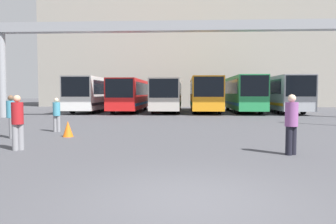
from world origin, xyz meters
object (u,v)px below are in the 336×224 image
at_px(bus_slot_3, 205,93).
at_px(pedestrian_mid_right, 18,121).
at_px(pedestrian_near_right, 11,115).
at_px(bus_slot_2, 168,94).
at_px(bus_slot_5, 279,92).
at_px(traffic_cone, 68,129).
at_px(pedestrian_mid_left, 291,123).
at_px(bus_slot_4, 243,92).
at_px(pedestrian_near_center, 57,114).
at_px(bus_slot_0, 94,93).
at_px(bus_slot_1, 130,93).

bearing_deg(bus_slot_3, pedestrian_mid_right, -108.43).
bearing_deg(pedestrian_near_right, bus_slot_2, -46.66).
bearing_deg(bus_slot_2, bus_slot_5, 0.34).
height_order(bus_slot_3, pedestrian_near_right, bus_slot_3).
height_order(bus_slot_3, traffic_cone, bus_slot_3).
xyz_separation_m(bus_slot_3, pedestrian_mid_left, (1.26, -22.12, -0.91)).
distance_m(pedestrian_mid_left, pedestrian_near_right, 10.64).
distance_m(bus_slot_4, pedestrian_near_center, 20.01).
distance_m(bus_slot_0, bus_slot_4, 14.45).
bearing_deg(pedestrian_near_right, pedestrian_mid_left, -137.92).
height_order(bus_slot_1, bus_slot_2, bus_slot_1).
distance_m(bus_slot_2, bus_slot_4, 7.26).
relative_size(bus_slot_2, bus_slot_5, 0.99).
relative_size(bus_slot_1, pedestrian_near_center, 6.75).
height_order(bus_slot_1, pedestrian_near_right, bus_slot_1).
height_order(bus_slot_1, pedestrian_mid_left, bus_slot_1).
bearing_deg(pedestrian_mid_right, bus_slot_1, 52.96).
relative_size(bus_slot_1, bus_slot_2, 0.92).
relative_size(bus_slot_0, traffic_cone, 16.93).
bearing_deg(pedestrian_near_right, bus_slot_5, -71.09).
bearing_deg(pedestrian_mid_right, bus_slot_5, 19.75).
height_order(bus_slot_1, pedestrian_mid_right, bus_slot_1).
xyz_separation_m(bus_slot_1, pedestrian_near_center, (-0.73, -16.56, -0.93)).
relative_size(bus_slot_1, pedestrian_mid_right, 6.13).
bearing_deg(bus_slot_0, bus_slot_1, -2.56).
distance_m(bus_slot_2, traffic_cone, 19.06).
bearing_deg(bus_slot_1, traffic_cone, -88.68).
xyz_separation_m(bus_slot_3, pedestrian_near_center, (-7.95, -16.83, -1.01)).
relative_size(bus_slot_3, pedestrian_mid_right, 6.43).
bearing_deg(pedestrian_mid_left, bus_slot_0, 89.57).
bearing_deg(pedestrian_near_right, traffic_cone, -107.05).
xyz_separation_m(bus_slot_0, bus_slot_4, (14.44, -0.42, 0.04)).
bearing_deg(bus_slot_3, pedestrian_mid_left, -86.75).
bearing_deg(bus_slot_4, bus_slot_3, 171.59).
height_order(bus_slot_2, pedestrian_mid_right, bus_slot_2).
bearing_deg(bus_slot_0, bus_slot_2, 2.59).
height_order(bus_slot_4, pedestrian_near_right, bus_slot_4).
relative_size(pedestrian_mid_left, pedestrian_near_right, 1.03).
bearing_deg(bus_slot_0, pedestrian_near_center, -80.22).
xyz_separation_m(bus_slot_1, pedestrian_near_right, (-1.71, -18.79, -0.85)).
height_order(bus_slot_2, bus_slot_5, bus_slot_5).
bearing_deg(pedestrian_near_right, bus_slot_4, -65.32).
bearing_deg(bus_slot_1, bus_slot_4, -1.39).
bearing_deg(bus_slot_0, pedestrian_near_right, -84.29).
bearing_deg(pedestrian_near_center, pedestrian_mid_left, -37.91).
bearing_deg(bus_slot_5, traffic_cone, -126.71).
relative_size(bus_slot_5, pedestrian_near_center, 7.44).
distance_m(bus_slot_0, bus_slot_5, 18.06).
xyz_separation_m(bus_slot_2, pedestrian_mid_right, (-3.64, -21.98, -0.83)).
relative_size(pedestrian_mid_left, traffic_cone, 2.73).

